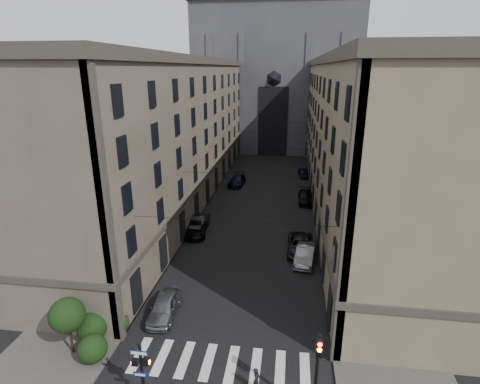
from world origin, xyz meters
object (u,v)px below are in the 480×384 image
at_px(gothic_tower, 277,67).
at_px(car_right_near, 305,254).
at_px(car_left_midfar, 196,228).
at_px(car_left_midnear, 198,224).
at_px(car_left_far, 237,180).
at_px(car_right_far, 304,173).
at_px(car_right_midnear, 300,245).
at_px(traffic_light_right, 317,367).
at_px(pedestrian_signal_left, 142,370).
at_px(car_right_midfar, 306,197).
at_px(pedestrian, 256,380).
at_px(car_left_near, 164,306).

relative_size(gothic_tower, car_right_near, 12.30).
xyz_separation_m(gothic_tower, car_left_midfar, (-6.20, -51.50, -17.11)).
height_order(car_left_midnear, car_left_far, car_left_midnear).
bearing_deg(car_right_far, car_right_midnear, -98.28).
height_order(car_left_midnear, car_right_near, car_right_near).
bearing_deg(traffic_light_right, car_right_midnear, 91.24).
bearing_deg(car_left_midfar, car_left_far, 76.48).
bearing_deg(car_right_far, gothic_tower, 96.91).
height_order(pedestrian_signal_left, car_right_midfar, pedestrian_signal_left).
xyz_separation_m(car_left_midnear, car_right_midnear, (11.40, -4.00, 0.01)).
relative_size(car_left_far, car_right_midnear, 0.94).
distance_m(traffic_light_right, car_right_near, 17.06).
relative_size(pedestrian_signal_left, car_right_midnear, 0.72).
height_order(car_left_midfar, pedestrian, pedestrian).
height_order(traffic_light_right, car_right_near, traffic_light_right).
distance_m(car_left_far, car_right_midfar, 12.40).
bearing_deg(pedestrian_signal_left, car_right_far, 78.29).
distance_m(car_left_midfar, car_right_midfar, 17.32).
distance_m(traffic_light_right, car_right_midnear, 18.85).
bearing_deg(car_right_midnear, car_left_midnear, 161.53).
distance_m(pedestrian_signal_left, car_left_midnear, 23.30).
relative_size(traffic_light_right, car_left_midfar, 1.05).
height_order(pedestrian_signal_left, car_left_midnear, pedestrian_signal_left).
relative_size(traffic_light_right, car_right_far, 1.30).
distance_m(pedestrian_signal_left, car_right_midfar, 35.44).
distance_m(gothic_tower, car_left_midnear, 53.52).
bearing_deg(car_right_midfar, car_left_midfar, -137.00).
height_order(car_left_near, car_left_midnear, car_left_near).
distance_m(traffic_light_right, car_left_far, 41.49).
relative_size(car_left_near, car_right_midnear, 0.82).
bearing_deg(gothic_tower, car_left_far, -97.47).
height_order(car_right_midnear, car_right_far, car_right_midnear).
relative_size(car_left_midnear, car_left_far, 0.89).
bearing_deg(car_right_midfar, car_right_near, -93.33).
bearing_deg(car_right_midnear, gothic_tower, 96.33).
xyz_separation_m(car_left_midfar, car_right_far, (12.40, 24.90, -0.01)).
relative_size(car_left_far, pedestrian, 3.31).
bearing_deg(pedestrian, car_left_far, 19.69).
relative_size(car_right_near, car_right_midnear, 0.85).
relative_size(gothic_tower, car_left_far, 11.11).
xyz_separation_m(car_right_near, car_right_midnear, (-0.40, 1.80, -0.00)).
xyz_separation_m(car_left_near, pedestrian, (7.40, -5.94, 0.01)).
distance_m(car_left_near, car_right_near, 14.31).
height_order(gothic_tower, car_right_midnear, gothic_tower).
xyz_separation_m(car_left_midnear, car_left_midfar, (0.00, -1.14, -0.08)).
xyz_separation_m(car_right_near, pedestrian, (-3.14, -15.62, 0.01)).
distance_m(car_left_far, car_right_near, 25.35).
relative_size(gothic_tower, car_right_midfar, 11.07).
relative_size(car_left_midnear, car_left_midfar, 0.94).
xyz_separation_m(pedestrian_signal_left, car_right_far, (9.71, 46.86, -1.64)).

